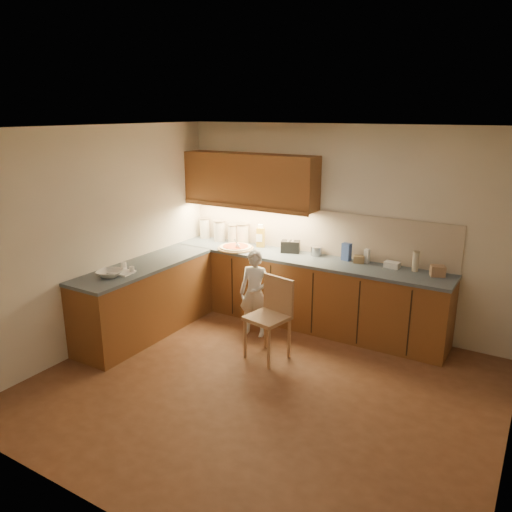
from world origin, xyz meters
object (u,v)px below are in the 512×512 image
child (255,293)px  oil_jug (261,237)px  wooden_chair (272,312)px  toaster (290,247)px  pizza_on_board (236,248)px

child → oil_jug: (-0.38, 0.79, 0.51)m
child → oil_jug: 1.01m
child → wooden_chair: 0.61m
child → wooden_chair: bearing=-50.7°
wooden_chair → toaster: size_ratio=3.34×
toaster → wooden_chair: bearing=-92.6°
pizza_on_board → wooden_chair: bearing=-40.1°
wooden_chair → toaster: bearing=118.6°
toaster → child: bearing=-117.8°
pizza_on_board → toaster: pizza_on_board is taller
pizza_on_board → wooden_chair: pizza_on_board is taller
pizza_on_board → child: bearing=-39.6°
child → oil_jug: size_ratio=3.46×
wooden_chair → oil_jug: 1.54m
pizza_on_board → oil_jug: 0.38m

